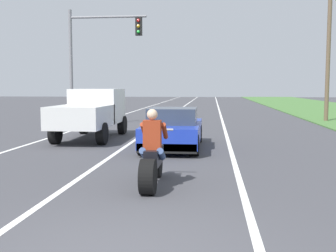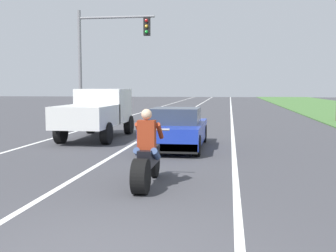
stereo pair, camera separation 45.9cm
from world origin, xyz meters
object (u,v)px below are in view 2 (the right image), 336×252
motorcycle_with_rider (147,159)px  sports_car_blue (176,130)px  pickup_truck_left_lane_white (97,111)px  traffic_light_mast_near (102,50)px

motorcycle_with_rider → sports_car_blue: size_ratio=0.51×
motorcycle_with_rider → pickup_truck_left_lane_white: bearing=115.0°
motorcycle_with_rider → traffic_light_mast_near: 13.94m
sports_car_blue → pickup_truck_left_lane_white: pickup_truck_left_lane_white is taller
motorcycle_with_rider → sports_car_blue: motorcycle_with_rider is taller
sports_car_blue → traffic_light_mast_near: (-4.78, 7.13, 3.33)m
pickup_truck_left_lane_white → sports_car_blue: bearing=-32.0°
motorcycle_with_rider → pickup_truck_left_lane_white: size_ratio=0.46×
pickup_truck_left_lane_white → traffic_light_mast_near: size_ratio=0.80×
pickup_truck_left_lane_white → traffic_light_mast_near: 5.86m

